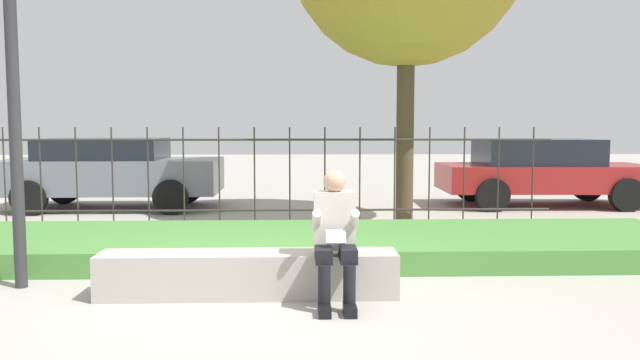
{
  "coord_description": "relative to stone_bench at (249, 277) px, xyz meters",
  "views": [
    {
      "loc": [
        0.43,
        -5.89,
        1.63
      ],
      "look_at": [
        0.67,
        1.44,
        0.99
      ],
      "focal_mm": 35.0,
      "sensor_mm": 36.0,
      "label": 1
    }
  ],
  "objects": [
    {
      "name": "car_parked_left",
      "position": [
        -3.21,
        6.47,
        0.57
      ],
      "size": [
        4.16,
        2.0,
        1.39
      ],
      "rotation": [
        0.0,
        0.0,
        0.01
      ],
      "color": "slate",
      "rests_on": "ground_plane"
    },
    {
      "name": "stone_bench",
      "position": [
        0.0,
        0.0,
        0.0
      ],
      "size": [
        2.85,
        0.47,
        0.43
      ],
      "color": "#ADA89E",
      "rests_on": "ground_plane"
    },
    {
      "name": "street_lamp",
      "position": [
        -2.33,
        0.4,
        2.32
      ],
      "size": [
        0.28,
        0.28,
        4.09
      ],
      "color": "#2D2D30",
      "rests_on": "ground_plane"
    },
    {
      "name": "ground_plane",
      "position": [
        0.07,
        0.0,
        -0.19
      ],
      "size": [
        60.0,
        60.0,
        0.0
      ],
      "primitive_type": "plane",
      "color": "#A8A399"
    },
    {
      "name": "car_parked_right",
      "position": [
        5.42,
        6.62,
        0.54
      ],
      "size": [
        4.18,
        1.99,
        1.37
      ],
      "rotation": [
        0.0,
        0.0,
        -0.02
      ],
      "color": "maroon",
      "rests_on": "ground_plane"
    },
    {
      "name": "iron_fence",
      "position": [
        0.07,
        3.75,
        0.66
      ],
      "size": [
        8.72,
        0.03,
        1.61
      ],
      "color": "#332D28",
      "rests_on": "ground_plane"
    },
    {
      "name": "person_seated_reader",
      "position": [
        0.81,
        -0.27,
        0.47
      ],
      "size": [
        0.42,
        0.73,
        1.22
      ],
      "color": "black",
      "rests_on": "ground_plane"
    },
    {
      "name": "grass_berm",
      "position": [
        0.07,
        1.88,
        -0.05
      ],
      "size": [
        10.72,
        2.35,
        0.27
      ],
      "color": "#4C893D",
      "rests_on": "ground_plane"
    }
  ]
}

